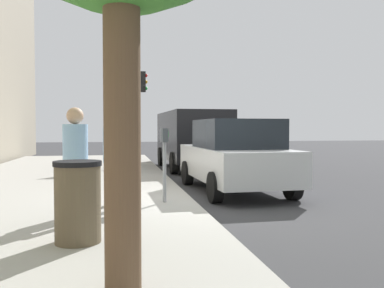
{
  "coord_description": "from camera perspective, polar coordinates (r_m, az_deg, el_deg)",
  "views": [
    {
      "loc": [
        -8.25,
        1.51,
        1.56
      ],
      "look_at": [
        -0.01,
        0.0,
        1.25
      ],
      "focal_mm": 39.14,
      "sensor_mm": 36.0,
      "label": 1
    }
  ],
  "objects": [
    {
      "name": "parking_meter",
      "position": [
        7.97,
        -3.78,
        -0.69
      ],
      "size": [
        0.36,
        0.12,
        1.41
      ],
      "color": "gray",
      "rests_on": "sidewalk_slab"
    },
    {
      "name": "trash_bin",
      "position": [
        5.39,
        -15.3,
        -7.58
      ],
      "size": [
        0.59,
        0.59,
        1.01
      ],
      "color": "brown",
      "rests_on": "sidewalk_slab"
    },
    {
      "name": "ground_plane",
      "position": [
        8.53,
        0.02,
        -8.39
      ],
      "size": [
        80.0,
        80.0,
        0.0
      ],
      "primitive_type": "plane",
      "color": "#38383A",
      "rests_on": "ground"
    },
    {
      "name": "pedestrian_at_meter",
      "position": [
        7.54,
        -10.65,
        -1.21
      ],
      "size": [
        0.45,
        0.37,
        1.68
      ],
      "rotation": [
        0.0,
        0.0,
        -0.98
      ],
      "color": "#47474C",
      "rests_on": "sidewalk_slab"
    },
    {
      "name": "pedestrian_bystander",
      "position": [
        6.63,
        -15.6,
        -1.35
      ],
      "size": [
        0.45,
        0.38,
        1.73
      ],
      "rotation": [
        0.0,
        0.0,
        -0.91
      ],
      "color": "#47474C",
      "rests_on": "sidewalk_slab"
    },
    {
      "name": "parked_van_far",
      "position": [
        16.01,
        -0.08,
        1.07
      ],
      "size": [
        5.24,
        2.2,
        2.18
      ],
      "color": "black",
      "rests_on": "ground_plane"
    },
    {
      "name": "traffic_signal",
      "position": [
        15.87,
        -7.06,
        5.81
      ],
      "size": [
        0.24,
        0.44,
        3.6
      ],
      "color": "black",
      "rests_on": "sidewalk_slab"
    },
    {
      "name": "parked_sedan_near",
      "position": [
        10.28,
        5.83,
        -1.57
      ],
      "size": [
        4.46,
        2.09,
        1.77
      ],
      "color": "silver",
      "rests_on": "ground_plane"
    },
    {
      "name": "sidewalk_slab",
      "position": [
        8.51,
        -20.47,
        -8.03
      ],
      "size": [
        28.0,
        6.0,
        0.15
      ],
      "primitive_type": "cube",
      "color": "#A8A59E",
      "rests_on": "ground_plane"
    }
  ]
}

